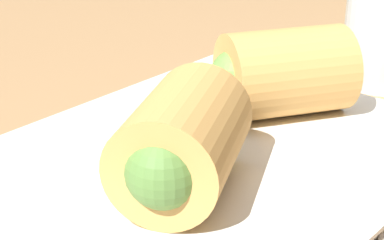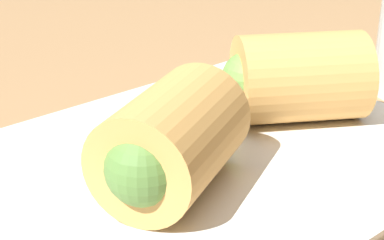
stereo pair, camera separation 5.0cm
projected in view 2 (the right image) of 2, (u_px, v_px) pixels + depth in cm
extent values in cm
cube|color=#A87F54|center=(193.00, 195.00, 40.63)|extent=(180.00, 140.00, 2.00)
cube|color=white|center=(192.00, 168.00, 40.49)|extent=(32.22, 23.25, 1.20)
cube|color=white|center=(192.00, 158.00, 40.18)|extent=(33.51, 24.18, 0.30)
cylinder|color=#DBA356|center=(172.00, 140.00, 35.17)|extent=(10.54, 9.36, 6.16)
sphere|color=#56843D|center=(143.00, 168.00, 32.30)|extent=(4.01, 4.01, 4.01)
cylinder|color=#DBA356|center=(299.00, 77.00, 44.17)|extent=(10.67, 9.85, 6.16)
sphere|color=#6B9E47|center=(250.00, 79.00, 43.70)|extent=(4.01, 4.01, 4.01)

